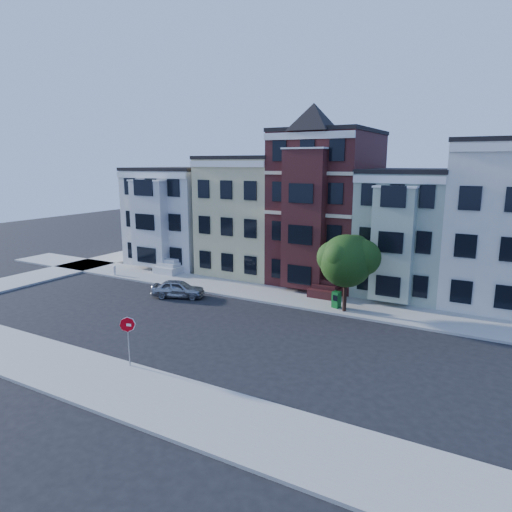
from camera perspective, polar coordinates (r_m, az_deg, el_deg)
The scene contains 13 objects.
ground at distance 26.83m, azimuth -2.58°, elevation -9.72°, with size 120.00×120.00×0.00m, color black.
far_sidewalk at distance 33.49m, azimuth 4.71°, elevation -5.24°, with size 60.00×4.00×0.15m, color #9E9B93.
near_sidewalk at distance 21.07m, azimuth -14.65°, elevation -16.15°, with size 60.00×4.00×0.15m, color #9E9B93.
cross_sidewalk at distance 42.28m, azimuth -28.83°, elevation -3.10°, with size 4.00×60.00×0.15m, color #9E9B93.
house_white at distance 45.83m, azimuth -9.00°, elevation 4.88°, with size 8.00×9.00×9.00m, color silver.
house_yellow at distance 41.31m, azimuth -0.24°, elevation 5.00°, with size 7.00×9.00×10.00m, color #D1C587.
house_brown at distance 38.25m, azimuth 8.96°, elevation 5.83°, with size 7.00×9.00×12.00m, color #411617.
house_green at distance 36.69m, azimuth 18.44°, elevation 2.78°, with size 6.00×9.00×9.00m, color #99A891.
street_tree at distance 30.01m, azimuth 11.19°, elevation -1.05°, with size 5.41×5.41×6.29m, color #1F4810, non-canonical shape.
parked_car at distance 34.09m, azimuth -9.70°, elevation -4.05°, with size 1.55×3.84×1.31m, color #95979C.
newspaper_box at distance 31.29m, azimuth 10.01°, elevation -5.39°, with size 0.50×0.45×1.11m, color #0E5820.
fire_hydrant at distance 41.56m, azimuth -17.25°, elevation -1.83°, with size 0.23×0.23×0.65m, color silver.
stop_sign at distance 22.91m, azimuth -15.65°, elevation -9.87°, with size 0.76×0.11×2.77m, color #BD000B, non-canonical shape.
Camera 1 is at (13.29, -21.17, 9.75)m, focal length 32.00 mm.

